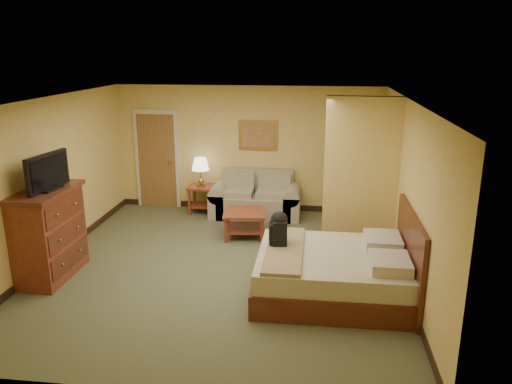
% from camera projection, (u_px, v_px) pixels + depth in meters
% --- Properties ---
extents(floor, '(6.00, 6.00, 0.00)m').
position_uv_depth(floor, '(222.00, 267.00, 7.86)').
color(floor, '#525637').
rests_on(floor, ground).
extents(ceiling, '(6.00, 6.00, 0.00)m').
position_uv_depth(ceiling, '(219.00, 100.00, 7.13)').
color(ceiling, white).
rests_on(ceiling, back_wall).
extents(back_wall, '(5.50, 0.02, 2.60)m').
position_uv_depth(back_wall, '(248.00, 149.00, 10.36)').
color(back_wall, '#E0BD5F').
rests_on(back_wall, floor).
extents(left_wall, '(0.02, 6.00, 2.60)m').
position_uv_depth(left_wall, '(48.00, 182.00, 7.82)').
color(left_wall, '#E0BD5F').
rests_on(left_wall, floor).
extents(right_wall, '(0.02, 6.00, 2.60)m').
position_uv_depth(right_wall, '(408.00, 194.00, 7.17)').
color(right_wall, '#E0BD5F').
rests_on(right_wall, floor).
extents(partition, '(1.20, 0.15, 2.60)m').
position_uv_depth(partition, '(361.00, 177.00, 8.12)').
color(partition, '#E0BD5F').
rests_on(partition, floor).
extents(door, '(0.94, 0.16, 2.10)m').
position_uv_depth(door, '(157.00, 160.00, 10.63)').
color(door, beige).
rests_on(door, floor).
extents(baseboard, '(5.50, 0.02, 0.12)m').
position_uv_depth(baseboard, '(248.00, 206.00, 10.69)').
color(baseboard, black).
rests_on(baseboard, floor).
extents(loveseat, '(1.82, 0.84, 0.92)m').
position_uv_depth(loveseat, '(256.00, 202.00, 10.20)').
color(loveseat, tan).
rests_on(loveseat, floor).
extents(side_table, '(0.52, 0.52, 0.57)m').
position_uv_depth(side_table, '(201.00, 195.00, 10.39)').
color(side_table, maroon).
rests_on(side_table, floor).
extents(table_lamp, '(0.36, 0.36, 0.59)m').
position_uv_depth(table_lamp, '(200.00, 165.00, 10.21)').
color(table_lamp, '#A1853B').
rests_on(table_lamp, side_table).
extents(coffee_table, '(0.82, 0.82, 0.48)m').
position_uv_depth(coffee_table, '(245.00, 218.00, 9.05)').
color(coffee_table, maroon).
rests_on(coffee_table, floor).
extents(wall_picture, '(0.80, 0.04, 0.62)m').
position_uv_depth(wall_picture, '(258.00, 135.00, 10.22)').
color(wall_picture, '#B78E3F').
rests_on(wall_picture, back_wall).
extents(dresser, '(0.67, 1.27, 1.36)m').
position_uv_depth(dresser, '(49.00, 233.00, 7.36)').
color(dresser, maroon).
rests_on(dresser, floor).
extents(tv, '(0.27, 0.87, 0.53)m').
position_uv_depth(tv, '(48.00, 173.00, 7.10)').
color(tv, black).
rests_on(tv, dresser).
extents(bed, '(2.23, 1.90, 1.23)m').
position_uv_depth(bed, '(341.00, 272.00, 6.91)').
color(bed, '#4B1E11').
rests_on(bed, floor).
extents(backpack, '(0.25, 0.33, 0.52)m').
position_uv_depth(backpack, '(279.00, 228.00, 7.03)').
color(backpack, black).
rests_on(backpack, bed).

